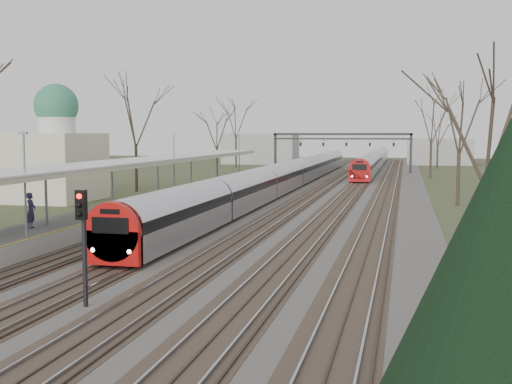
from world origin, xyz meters
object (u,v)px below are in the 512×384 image
train_near (292,174)px  train_far (375,159)px  passenger (31,211)px  signal_post (83,230)px

train_near → train_far: size_ratio=1.20×
train_near → passenger: 40.82m
train_far → passenger: train_far is taller
train_far → signal_post: bearing=-93.2°
passenger → signal_post: signal_post is taller
signal_post → passenger: bearing=129.7°
train_near → signal_post: 50.56m
passenger → train_far: bearing=-21.2°
train_near → passenger: size_ratio=47.34×
passenger → signal_post: size_ratio=0.46×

